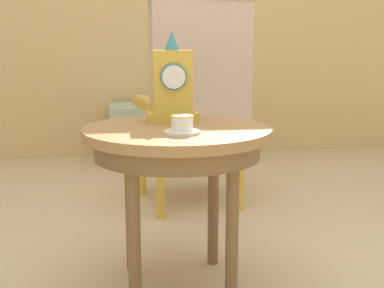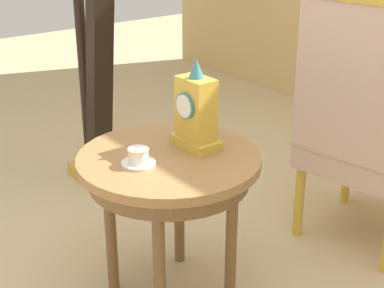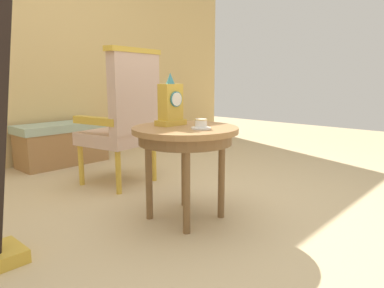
# 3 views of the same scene
# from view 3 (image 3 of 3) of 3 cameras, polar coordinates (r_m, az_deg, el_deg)

# --- Properties ---
(ground_plane) EXTENTS (10.00, 10.00, 0.00)m
(ground_plane) POSITION_cam_3_polar(r_m,az_deg,el_deg) (2.46, -0.38, -11.02)
(ground_plane) COLOR tan
(wall_back) EXTENTS (6.00, 0.10, 2.80)m
(wall_back) POSITION_cam_3_polar(r_m,az_deg,el_deg) (4.18, -24.75, 16.44)
(wall_back) COLOR tan
(wall_back) RESTS_ON ground
(side_table) EXTENTS (0.67, 0.67, 0.60)m
(side_table) POSITION_cam_3_polar(r_m,az_deg,el_deg) (2.23, -1.10, 0.83)
(side_table) COLOR #9E7042
(side_table) RESTS_ON ground
(teacup_left) EXTENTS (0.12, 0.12, 0.06)m
(teacup_left) POSITION_cam_3_polar(r_m,az_deg,el_deg) (2.13, 1.46, 3.16)
(teacup_left) COLOR white
(teacup_left) RESTS_ON side_table
(mantel_clock) EXTENTS (0.19, 0.11, 0.34)m
(mantel_clock) POSITION_cam_3_polar(r_m,az_deg,el_deg) (2.29, -3.45, 6.39)
(mantel_clock) COLOR gold
(mantel_clock) RESTS_ON side_table
(armchair) EXTENTS (0.62, 0.61, 1.14)m
(armchair) POSITION_cam_3_polar(r_m,az_deg,el_deg) (3.00, -10.73, 4.43)
(armchair) COLOR #CCA893
(armchair) RESTS_ON ground
(window_bench) EXTENTS (0.92, 0.40, 0.44)m
(window_bench) POSITION_cam_3_polar(r_m,az_deg,el_deg) (3.99, -20.20, 0.08)
(window_bench) COLOR #9EB299
(window_bench) RESTS_ON ground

